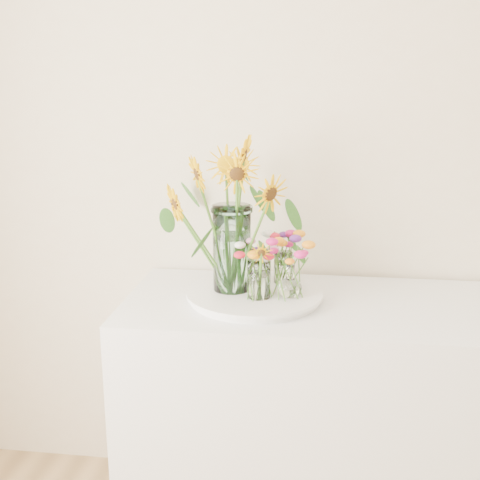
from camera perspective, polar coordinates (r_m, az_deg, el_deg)
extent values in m
cube|color=white|center=(2.25, 8.22, -16.71)|extent=(1.40, 0.60, 0.90)
cylinder|color=white|center=(2.06, 1.37, -5.32)|extent=(0.44, 0.44, 0.02)
cylinder|color=#B2E3D9|center=(2.03, -0.79, -0.82)|extent=(0.14, 0.14, 0.30)
cylinder|color=white|center=(1.97, 1.81, -3.79)|extent=(0.09, 0.09, 0.13)
cylinder|color=white|center=(2.13, 4.11, -2.65)|extent=(0.08, 0.08, 0.11)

